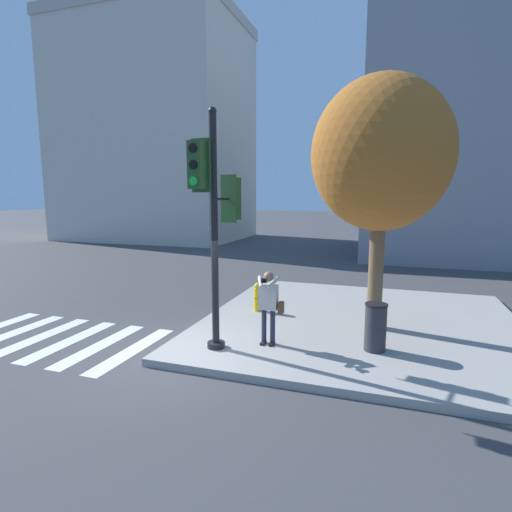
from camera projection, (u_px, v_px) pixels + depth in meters
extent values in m
plane|color=#424244|center=(176.00, 360.00, 8.38)|extent=(160.00, 160.00, 0.00)
cube|color=#9E9B96|center=(360.00, 323.00, 10.55)|extent=(8.00, 8.00, 0.17)
cube|color=silver|center=(133.00, 350.00, 8.93)|extent=(0.41, 2.85, 0.01)
cube|color=silver|center=(101.00, 345.00, 9.21)|extent=(0.41, 2.85, 0.01)
cube|color=silver|center=(70.00, 341.00, 9.48)|extent=(0.41, 2.85, 0.01)
cube|color=silver|center=(41.00, 337.00, 9.76)|extent=(0.41, 2.85, 0.01)
cube|color=silver|center=(14.00, 333.00, 10.04)|extent=(0.41, 2.85, 0.01)
cylinder|color=black|center=(216.00, 345.00, 8.64)|extent=(0.38, 0.38, 0.12)
cylinder|color=black|center=(214.00, 232.00, 8.27)|extent=(0.15, 0.15, 4.76)
sphere|color=black|center=(212.00, 111.00, 7.91)|extent=(0.17, 0.17, 0.17)
cylinder|color=black|center=(223.00, 199.00, 8.39)|extent=(0.17, 0.39, 0.05)
cube|color=#234C23|center=(232.00, 199.00, 8.64)|extent=(0.36, 0.32, 0.90)
cube|color=#234C23|center=(228.00, 199.00, 8.54)|extent=(0.41, 0.15, 1.02)
cylinder|color=black|center=(236.00, 185.00, 8.70)|extent=(0.17, 0.08, 0.17)
cylinder|color=black|center=(236.00, 199.00, 8.75)|extent=(0.17, 0.08, 0.17)
cylinder|color=green|center=(236.00, 212.00, 8.79)|extent=(0.17, 0.08, 0.17)
cylinder|color=black|center=(206.00, 166.00, 7.83)|extent=(0.09, 0.40, 0.05)
cube|color=#234C23|center=(197.00, 165.00, 7.54)|extent=(0.33, 0.27, 0.90)
cube|color=#234C23|center=(201.00, 166.00, 7.66)|extent=(0.42, 0.07, 1.02)
cylinder|color=black|center=(193.00, 148.00, 7.37)|extent=(0.17, 0.05, 0.17)
cylinder|color=black|center=(193.00, 165.00, 7.42)|extent=(0.17, 0.05, 0.17)
cylinder|color=green|center=(193.00, 181.00, 7.47)|extent=(0.17, 0.05, 0.17)
cube|color=black|center=(263.00, 343.00, 8.85)|extent=(0.09, 0.24, 0.05)
cube|color=black|center=(272.00, 344.00, 8.79)|extent=(0.09, 0.24, 0.05)
cylinder|color=#282D42|center=(264.00, 326.00, 8.85)|extent=(0.11, 0.11, 0.79)
cylinder|color=#282D42|center=(273.00, 327.00, 8.79)|extent=(0.11, 0.11, 0.79)
cube|color=beige|center=(268.00, 297.00, 8.72)|extent=(0.40, 0.22, 0.56)
sphere|color=#8C664C|center=(269.00, 277.00, 8.65)|extent=(0.22, 0.22, 0.22)
cube|color=black|center=(264.00, 280.00, 8.36)|extent=(0.12, 0.10, 0.09)
cylinder|color=black|center=(263.00, 281.00, 8.30)|extent=(0.06, 0.08, 0.06)
cylinder|color=beige|center=(261.00, 282.00, 8.58)|extent=(0.23, 0.35, 0.23)
cylinder|color=beige|center=(273.00, 283.00, 8.49)|extent=(0.23, 0.35, 0.23)
cube|color=brown|center=(281.00, 308.00, 8.68)|extent=(0.10, 0.20, 0.26)
cylinder|color=brown|center=(376.00, 267.00, 9.76)|extent=(0.36, 0.36, 3.07)
ellipsoid|color=#A86023|center=(381.00, 154.00, 9.35)|extent=(3.28, 3.28, 3.61)
cylinder|color=yellow|center=(258.00, 300.00, 11.35)|extent=(0.22, 0.22, 0.66)
sphere|color=yellow|center=(258.00, 286.00, 11.29)|extent=(0.20, 0.20, 0.20)
cylinder|color=yellow|center=(256.00, 298.00, 11.21)|extent=(0.10, 0.06, 0.10)
cylinder|color=#2D2D33|center=(375.00, 328.00, 8.41)|extent=(0.45, 0.45, 0.98)
cylinder|color=black|center=(377.00, 305.00, 8.34)|extent=(0.47, 0.47, 0.04)
cube|color=beige|center=(156.00, 137.00, 31.54)|extent=(13.56, 9.60, 15.94)
cube|color=#B2AD9E|center=(152.00, 24.00, 30.28)|extent=(13.76, 9.80, 0.80)
cube|color=gray|center=(496.00, 119.00, 22.36)|extent=(13.60, 11.94, 15.35)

